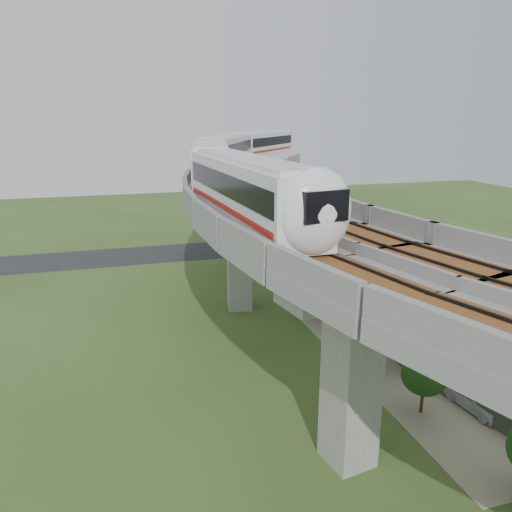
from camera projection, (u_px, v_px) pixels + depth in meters
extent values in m
plane|color=#385020|center=(265.00, 363.00, 33.67)|extent=(160.00, 160.00, 0.00)
cube|color=gray|center=(461.00, 350.00, 35.59)|extent=(18.00, 26.00, 0.04)
cube|color=#232326|center=(193.00, 251.00, 61.38)|extent=(60.00, 8.00, 0.03)
cube|color=#99968E|center=(260.00, 211.00, 64.36)|extent=(2.86, 2.93, 8.40)
cube|color=#99968E|center=(260.00, 174.00, 63.05)|extent=(7.21, 5.74, 1.20)
cube|color=#99968E|center=(239.00, 261.00, 42.40)|extent=(2.35, 2.51, 8.40)
cube|color=#99968E|center=(239.00, 205.00, 41.09)|extent=(7.31, 3.58, 1.20)
cube|color=#99968E|center=(351.00, 382.00, 23.15)|extent=(2.35, 2.51, 8.40)
cube|color=#99968E|center=(357.00, 285.00, 21.84)|extent=(7.31, 3.58, 1.20)
cube|color=gray|center=(248.00, 171.00, 57.13)|extent=(16.42, 20.91, 0.80)
cube|color=gray|center=(212.00, 162.00, 57.60)|extent=(8.66, 17.08, 1.00)
cube|color=gray|center=(286.00, 164.00, 56.17)|extent=(8.66, 17.08, 1.00)
cube|color=brown|center=(230.00, 167.00, 57.37)|extent=(10.68, 18.08, 0.12)
cube|color=black|center=(230.00, 166.00, 57.34)|extent=(9.69, 17.59, 0.12)
cube|color=brown|center=(267.00, 167.00, 56.64)|extent=(10.68, 18.08, 0.12)
cube|color=black|center=(267.00, 166.00, 56.61)|extent=(9.69, 17.59, 0.12)
cube|color=gray|center=(240.00, 196.00, 39.57)|extent=(11.77, 20.03, 0.80)
cube|color=gray|center=(185.00, 185.00, 38.78)|extent=(3.22, 18.71, 1.00)
cube|color=gray|center=(293.00, 183.00, 39.87)|extent=(3.22, 18.71, 1.00)
cube|color=brown|center=(212.00, 190.00, 39.17)|extent=(5.44, 19.05, 0.12)
cube|color=black|center=(212.00, 189.00, 39.14)|extent=(4.35, 18.88, 0.12)
cube|color=brown|center=(268.00, 189.00, 39.72)|extent=(5.44, 19.05, 0.12)
cube|color=black|center=(268.00, 188.00, 39.69)|extent=(4.35, 18.88, 0.12)
cube|color=gray|center=(340.00, 255.00, 22.71)|extent=(11.77, 20.03, 0.80)
cube|color=gray|center=(255.00, 246.00, 20.71)|extent=(3.22, 18.71, 1.00)
cube|color=gray|center=(415.00, 227.00, 24.21)|extent=(3.22, 18.71, 1.00)
cube|color=brown|center=(299.00, 251.00, 21.69)|extent=(5.44, 19.05, 0.12)
cube|color=black|center=(299.00, 248.00, 21.65)|extent=(4.35, 18.88, 0.12)
cube|color=brown|center=(380.00, 241.00, 23.48)|extent=(5.44, 19.05, 0.12)
cube|color=black|center=(380.00, 238.00, 23.45)|extent=(4.35, 18.88, 0.12)
cube|color=silver|center=(248.00, 191.00, 26.56)|extent=(3.54, 15.13, 3.20)
cube|color=silver|center=(248.00, 159.00, 26.10)|extent=(2.95, 14.35, 0.22)
cube|color=black|center=(248.00, 183.00, 26.44)|extent=(3.56, 14.53, 1.15)
cube|color=red|center=(248.00, 205.00, 26.76)|extent=(3.56, 14.53, 0.30)
cube|color=black|center=(248.00, 218.00, 26.96)|extent=(2.61, 12.84, 0.28)
cube|color=silver|center=(211.00, 164.00, 41.19)|extent=(5.55, 15.24, 3.20)
cube|color=silver|center=(210.00, 143.00, 40.73)|extent=(4.88, 14.40, 0.22)
cube|color=black|center=(211.00, 159.00, 41.07)|extent=(5.50, 14.66, 1.15)
cube|color=red|center=(211.00, 174.00, 41.39)|extent=(5.50, 14.66, 0.30)
cube|color=black|center=(211.00, 182.00, 41.59)|extent=(4.33, 12.88, 0.28)
cube|color=silver|center=(228.00, 151.00, 56.15)|extent=(8.90, 14.70, 3.20)
cube|color=silver|center=(228.00, 136.00, 55.69)|extent=(8.09, 13.79, 0.22)
cube|color=black|center=(228.00, 147.00, 56.03)|extent=(8.70, 14.18, 1.15)
cube|color=red|center=(228.00, 158.00, 56.35)|extent=(8.70, 14.18, 0.30)
cube|color=black|center=(228.00, 164.00, 56.55)|extent=(7.21, 12.32, 0.28)
cube|color=silver|center=(265.00, 144.00, 70.51)|extent=(11.69, 13.24, 3.20)
cube|color=silver|center=(265.00, 132.00, 70.05)|extent=(10.80, 12.32, 0.22)
cube|color=black|center=(265.00, 141.00, 70.39)|extent=(11.35, 12.82, 1.15)
cube|color=red|center=(265.00, 149.00, 70.71)|extent=(11.35, 12.82, 0.30)
cube|color=black|center=(265.00, 154.00, 70.91)|extent=(9.64, 11.00, 0.28)
ellipsoid|color=silver|center=(315.00, 212.00, 20.09)|extent=(3.59, 2.36, 3.64)
cylinder|color=#2D382D|center=(320.00, 261.00, 54.59)|extent=(0.08, 0.08, 1.50)
cube|color=#2D382D|center=(321.00, 268.00, 52.22)|extent=(1.69, 4.77, 1.40)
cylinder|color=#2D382D|center=(323.00, 275.00, 49.84)|extent=(0.08, 0.08, 1.50)
cube|color=#2D382D|center=(327.00, 283.00, 47.46)|extent=(1.23, 4.91, 1.40)
cylinder|color=#2D382D|center=(333.00, 292.00, 45.09)|extent=(0.08, 0.08, 1.50)
cube|color=#2D382D|center=(340.00, 302.00, 42.73)|extent=(0.75, 4.99, 1.40)
cylinder|color=#2D382D|center=(350.00, 313.00, 40.38)|extent=(0.08, 0.08, 1.50)
cube|color=#2D382D|center=(363.00, 325.00, 38.06)|extent=(0.27, 5.04, 1.40)
cylinder|color=#2D382D|center=(378.00, 338.00, 35.76)|extent=(0.08, 0.08, 1.50)
cube|color=#2D382D|center=(398.00, 353.00, 33.49)|extent=(0.27, 5.04, 1.40)
cylinder|color=#2D382D|center=(422.00, 370.00, 31.26)|extent=(0.08, 0.08, 1.50)
cube|color=#2D382D|center=(451.00, 389.00, 29.08)|extent=(0.75, 4.99, 1.40)
cylinder|color=#2D382D|center=(486.00, 411.00, 26.94)|extent=(0.08, 0.08, 1.50)
cylinder|color=#382314|center=(306.00, 254.00, 57.03)|extent=(0.18, 0.18, 1.77)
ellipsoid|color=#103510|center=(306.00, 239.00, 56.56)|extent=(2.75, 2.75, 2.34)
cylinder|color=#382314|center=(294.00, 268.00, 52.03)|extent=(0.18, 0.18, 1.66)
ellipsoid|color=#103510|center=(295.00, 255.00, 51.65)|extent=(1.92, 1.92, 1.63)
cylinder|color=#382314|center=(313.00, 290.00, 46.02)|extent=(0.18, 0.18, 1.27)
ellipsoid|color=#103510|center=(314.00, 275.00, 45.64)|extent=(2.58, 2.58, 2.19)
cylinder|color=#382314|center=(322.00, 307.00, 41.22)|extent=(0.18, 0.18, 1.69)
ellipsoid|color=#103510|center=(323.00, 287.00, 40.73)|extent=(3.14, 3.14, 2.67)
cylinder|color=#382314|center=(337.00, 322.00, 38.66)|extent=(0.18, 0.18, 1.36)
ellipsoid|color=#103510|center=(338.00, 308.00, 38.33)|extent=(1.81, 1.81, 1.54)
cylinder|color=#382314|center=(385.00, 360.00, 32.60)|extent=(0.18, 0.18, 1.52)
ellipsoid|color=#103510|center=(386.00, 337.00, 32.17)|extent=(2.74, 2.74, 2.33)
cylinder|color=#382314|center=(422.00, 400.00, 27.89)|extent=(0.18, 0.18, 1.56)
ellipsoid|color=#103510|center=(424.00, 376.00, 27.47)|extent=(2.54, 2.54, 2.16)
imported|color=silver|center=(475.00, 397.00, 28.28)|extent=(2.02, 4.17, 1.37)
imported|color=black|center=(384.00, 328.00, 37.77)|extent=(4.02, 1.66, 1.16)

